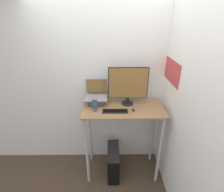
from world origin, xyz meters
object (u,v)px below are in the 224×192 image
object	(u,v)px
computer_tower	(113,161)
cell_phone	(95,107)
monitor	(128,86)
keyboard	(115,111)
laptop	(96,98)
mouse	(133,110)

from	to	relation	value
computer_tower	cell_phone	bearing A→B (deg)	-177.39
monitor	cell_phone	world-z (taller)	monitor
monitor	keyboard	bearing A→B (deg)	-129.12
laptop	keyboard	world-z (taller)	laptop
monitor	mouse	xyz separation A→B (m)	(0.06, -0.20, -0.26)
mouse	monitor	bearing A→B (deg)	106.09
keyboard	laptop	bearing A→B (deg)	136.46
monitor	cell_phone	xyz separation A→B (m)	(-0.44, -0.19, -0.22)
cell_phone	mouse	bearing A→B (deg)	-1.94
keyboard	mouse	world-z (taller)	mouse
mouse	computer_tower	bearing A→B (deg)	173.79
computer_tower	mouse	bearing A→B (deg)	-6.21
keyboard	mouse	size ratio (longest dim) A/B	4.91
cell_phone	laptop	bearing A→B (deg)	88.72
monitor	computer_tower	bearing A→B (deg)	-138.58
laptop	keyboard	distance (m)	0.37
keyboard	mouse	bearing A→B (deg)	3.97
laptop	mouse	distance (m)	0.55
cell_phone	computer_tower	world-z (taller)	cell_phone
monitor	computer_tower	distance (m)	1.22
mouse	computer_tower	size ratio (longest dim) A/B	0.14
cell_phone	computer_tower	xyz separation A→B (m)	(0.24, 0.01, -0.97)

